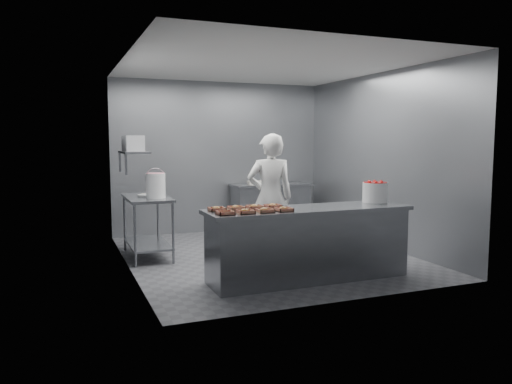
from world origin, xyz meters
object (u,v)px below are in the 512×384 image
at_px(back_counter, 271,207).
at_px(tray_3, 284,209).
at_px(tray_7, 273,206).
at_px(appliance, 133,143).
at_px(worker, 270,197).
at_px(prep_table, 147,217).
at_px(strawberry_tub, 375,191).
at_px(tray_5, 236,208).
at_px(service_counter, 309,243).
at_px(tray_1, 245,211).
at_px(tray_4, 217,209).
at_px(glaze_bucket, 156,185).
at_px(tray_2, 265,210).
at_px(tray_0, 225,213).
at_px(tray_6, 255,207).

bearing_deg(back_counter, tray_3, -111.12).
distance_m(tray_7, appliance, 2.44).
bearing_deg(worker, appliance, -14.11).
bearing_deg(prep_table, tray_7, -55.46).
bearing_deg(strawberry_tub, tray_5, 179.78).
distance_m(service_counter, tray_1, 1.02).
height_order(tray_7, strawberry_tub, strawberry_tub).
bearing_deg(service_counter, tray_4, 172.11).
xyz_separation_m(tray_3, tray_4, (-0.72, 0.31, 0.00)).
xyz_separation_m(tray_3, tray_7, (0.00, 0.31, 0.00)).
bearing_deg(strawberry_tub, prep_table, 146.48).
bearing_deg(worker, glaze_bucket, -9.78).
distance_m(tray_3, glaze_bucket, 2.21).
bearing_deg(tray_2, glaze_bucket, 115.48).
distance_m(tray_5, appliance, 2.20).
bearing_deg(back_counter, prep_table, -152.99).
distance_m(tray_2, tray_4, 0.57).
bearing_deg(tray_4, tray_0, -89.45).
bearing_deg(glaze_bucket, back_counter, 31.68).
height_order(tray_2, tray_3, same).
bearing_deg(tray_5, tray_2, -52.68).
relative_size(prep_table, back_counter, 0.80).
bearing_deg(back_counter, service_counter, -105.48).
height_order(worker, glaze_bucket, worker).
bearing_deg(tray_2, prep_table, 115.24).
xyz_separation_m(service_counter, back_counter, (0.90, 3.25, -0.00)).
distance_m(tray_0, strawberry_tub, 2.23).
xyz_separation_m(tray_3, glaze_bucket, (-1.14, 1.89, 0.16)).
relative_size(worker, glaze_bucket, 4.23).
bearing_deg(tray_6, back_counter, 63.29).
height_order(back_counter, tray_1, tray_1).
bearing_deg(tray_2, tray_4, 146.74).
xyz_separation_m(service_counter, tray_0, (-1.13, -0.16, 0.47)).
bearing_deg(tray_5, glaze_bucket, 112.75).
distance_m(tray_0, tray_4, 0.31).
height_order(back_counter, worker, worker).
height_order(tray_7, appliance, appliance).
height_order(service_counter, strawberry_tub, strawberry_tub).
bearing_deg(tray_7, glaze_bucket, 125.90).
height_order(prep_table, glaze_bucket, glaze_bucket).
xyz_separation_m(tray_1, tray_5, (0.00, 0.31, 0.00)).
bearing_deg(tray_3, tray_5, 146.74).
distance_m(prep_table, tray_7, 2.20).
xyz_separation_m(prep_table, tray_6, (0.99, -1.79, 0.33)).
xyz_separation_m(service_counter, tray_1, (-0.90, -0.16, 0.47)).
bearing_deg(tray_2, tray_7, 52.68).
distance_m(tray_3, worker, 1.33).
bearing_deg(tray_5, service_counter, -9.96).
relative_size(prep_table, tray_3, 6.40).
bearing_deg(tray_7, tray_4, 180.00).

